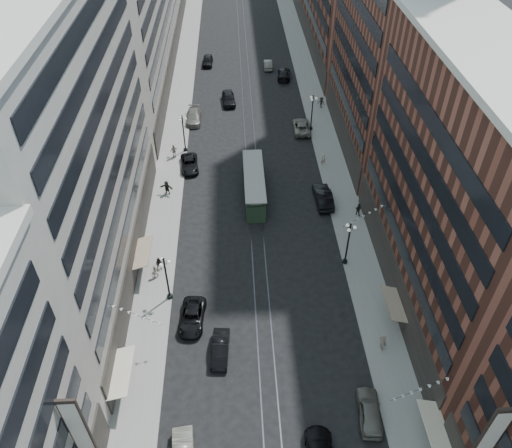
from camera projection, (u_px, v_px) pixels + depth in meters
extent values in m
plane|color=black|center=(249.00, 131.00, 74.47)|extent=(220.00, 220.00, 0.00)
cube|color=gray|center=(180.00, 101.00, 81.55)|extent=(4.00, 180.00, 0.15)
cube|color=gray|center=(313.00, 98.00, 82.35)|extent=(4.00, 180.00, 0.15)
cube|color=#2D2D33|center=(243.00, 100.00, 81.97)|extent=(0.12, 180.00, 0.02)
cube|color=#2D2D33|center=(251.00, 100.00, 82.02)|extent=(0.12, 180.00, 0.02)
cube|color=#A7A294|center=(69.00, 155.00, 44.32)|extent=(8.00, 36.00, 28.00)
cube|color=brown|center=(459.00, 196.00, 43.12)|extent=(8.00, 30.00, 24.00)
cylinder|color=black|center=(170.00, 296.00, 49.85)|extent=(0.56, 0.56, 0.30)
cylinder|color=black|center=(167.00, 280.00, 48.24)|extent=(0.18, 0.18, 5.20)
sphere|color=black|center=(163.00, 259.00, 46.40)|extent=(0.24, 0.24, 0.24)
sphere|color=white|center=(169.00, 262.00, 46.68)|extent=(0.36, 0.36, 0.36)
sphere|color=white|center=(162.00, 259.00, 46.95)|extent=(0.36, 0.36, 0.36)
sphere|color=white|center=(161.00, 265.00, 46.36)|extent=(0.36, 0.36, 0.36)
cylinder|color=black|center=(185.00, 150.00, 70.17)|extent=(0.56, 0.56, 0.30)
cylinder|color=black|center=(184.00, 134.00, 68.56)|extent=(0.18, 0.18, 5.20)
sphere|color=black|center=(182.00, 116.00, 66.72)|extent=(0.24, 0.24, 0.24)
sphere|color=white|center=(185.00, 119.00, 67.00)|extent=(0.36, 0.36, 0.36)
sphere|color=white|center=(181.00, 117.00, 67.27)|extent=(0.36, 0.36, 0.36)
sphere|color=white|center=(180.00, 120.00, 66.68)|extent=(0.36, 0.36, 0.36)
cylinder|color=black|center=(345.00, 261.00, 53.53)|extent=(0.56, 0.56, 0.30)
cylinder|color=black|center=(348.00, 245.00, 51.92)|extent=(0.18, 0.18, 5.20)
sphere|color=black|center=(351.00, 225.00, 50.08)|extent=(0.24, 0.24, 0.24)
sphere|color=white|center=(355.00, 227.00, 50.36)|extent=(0.36, 0.36, 0.36)
sphere|color=white|center=(348.00, 225.00, 50.63)|extent=(0.36, 0.36, 0.36)
sphere|color=white|center=(349.00, 230.00, 50.04)|extent=(0.36, 0.36, 0.36)
cylinder|color=black|center=(311.00, 128.00, 74.61)|extent=(0.56, 0.56, 0.30)
cylinder|color=black|center=(312.00, 113.00, 73.00)|extent=(0.18, 0.18, 5.20)
sphere|color=black|center=(313.00, 96.00, 71.16)|extent=(0.24, 0.24, 0.24)
sphere|color=white|center=(316.00, 98.00, 71.44)|extent=(0.36, 0.36, 0.36)
sphere|color=white|center=(311.00, 97.00, 71.71)|extent=(0.36, 0.36, 0.36)
sphere|color=white|center=(312.00, 100.00, 71.12)|extent=(0.36, 0.36, 0.36)
cube|color=#273E2A|center=(254.00, 187.00, 62.06)|extent=(2.29, 10.98, 2.38)
cube|color=gray|center=(254.00, 178.00, 61.10)|extent=(1.46, 10.07, 0.55)
cube|color=gray|center=(254.00, 175.00, 60.86)|extent=(2.47, 11.16, 0.14)
cylinder|color=black|center=(256.00, 214.00, 59.53)|extent=(2.10, 0.64, 0.64)
cylinder|color=black|center=(253.00, 174.00, 65.73)|extent=(2.10, 0.64, 0.64)
imported|color=black|center=(192.00, 317.00, 47.41)|extent=(2.68, 5.08, 1.36)
imported|color=#625F57|center=(370.00, 411.00, 40.13)|extent=(2.27, 4.69, 1.54)
imported|color=black|center=(220.00, 349.00, 44.66)|extent=(1.79, 4.40, 1.42)
imported|color=black|center=(159.00, 264.00, 52.31)|extent=(0.80, 0.46, 1.61)
imported|color=#C2B4A0|center=(383.00, 342.00, 44.75)|extent=(0.81, 1.19, 1.86)
imported|color=black|center=(189.00, 164.00, 66.80)|extent=(2.74, 5.12, 1.37)
imported|color=#66635B|center=(194.00, 117.00, 76.29)|extent=(2.16, 5.31, 1.54)
imported|color=black|center=(208.00, 61.00, 92.07)|extent=(2.01, 4.58, 1.53)
imported|color=black|center=(323.00, 197.00, 61.11)|extent=(2.08, 5.43, 1.76)
imported|color=gray|center=(301.00, 126.00, 74.15)|extent=(2.60, 5.38, 1.48)
imported|color=black|center=(284.00, 74.00, 87.84)|extent=(2.79, 5.60, 1.56)
imported|color=black|center=(229.00, 98.00, 80.63)|extent=(2.39, 5.13, 1.70)
imported|color=#66655B|center=(268.00, 65.00, 90.95)|extent=(1.59, 4.24, 1.38)
imported|color=black|center=(167.00, 188.00, 62.15)|extent=(1.81, 1.04, 1.88)
imported|color=#AB9F8E|center=(174.00, 151.00, 68.40)|extent=(1.23, 0.87, 1.92)
imported|color=black|center=(358.00, 209.00, 59.17)|extent=(0.90, 0.79, 1.63)
imported|color=beige|center=(323.00, 159.00, 67.10)|extent=(0.63, 0.42, 1.73)
imported|color=black|center=(321.00, 103.00, 79.16)|extent=(1.25, 0.90, 1.78)
imported|color=#B6AB96|center=(155.00, 271.00, 51.58)|extent=(0.84, 0.66, 1.53)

